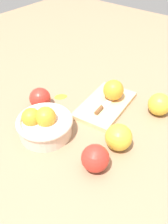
{
  "coord_description": "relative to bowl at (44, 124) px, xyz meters",
  "views": [
    {
      "loc": [
        -0.54,
        -0.39,
        0.58
      ],
      "look_at": [
        -0.03,
        0.02,
        0.04
      ],
      "focal_mm": 39.62,
      "sensor_mm": 36.0,
      "label": 1
    }
  ],
  "objects": [
    {
      "name": "apple_front_right",
      "position": [
        0.33,
        -0.24,
        -0.0
      ],
      "size": [
        0.08,
        0.08,
        0.08
      ],
      "primitive_type": "sphere",
      "color": "gold",
      "rests_on": "ground_plane"
    },
    {
      "name": "knife",
      "position": [
        0.22,
        -0.08,
        -0.02
      ],
      "size": [
        0.16,
        0.04,
        0.01
      ],
      "color": "silver",
      "rests_on": "cutting_board"
    },
    {
      "name": "orange_on_board",
      "position": [
        0.28,
        -0.08,
        0.01
      ],
      "size": [
        0.08,
        0.08,
        0.08
      ],
      "primitive_type": "sphere",
      "color": "orange",
      "rests_on": "cutting_board"
    },
    {
      "name": "apple_front_left",
      "position": [
        -0.01,
        -0.21,
        -0.0
      ],
      "size": [
        0.08,
        0.08,
        0.08
      ],
      "primitive_type": "sphere",
      "color": "red",
      "rests_on": "ground_plane"
    },
    {
      "name": "citrus_peel",
      "position": [
        0.18,
        0.1,
        -0.04
      ],
      "size": [
        0.06,
        0.06,
        0.01
      ],
      "primitive_type": "ellipsoid",
      "rotation": [
        0.0,
        0.0,
        5.68
      ],
      "color": "orange",
      "rests_on": "ground_plane"
    },
    {
      "name": "apple_back_left",
      "position": [
        0.09,
        0.12,
        -0.0
      ],
      "size": [
        0.08,
        0.08,
        0.08
      ],
      "primitive_type": "sphere",
      "color": "red",
      "rests_on": "ground_plane"
    },
    {
      "name": "cutting_board",
      "position": [
        0.24,
        -0.07,
        -0.03
      ],
      "size": [
        0.27,
        0.17,
        0.02
      ],
      "primitive_type": "cube",
      "rotation": [
        0.0,
        0.0,
        0.11
      ],
      "color": "#DBB77F",
      "rests_on": "ground_plane"
    },
    {
      "name": "apple_front_left_2",
      "position": [
        0.1,
        -0.22,
        0.0
      ],
      "size": [
        0.08,
        0.08,
        0.08
      ],
      "primitive_type": "sphere",
      "color": "gold",
      "rests_on": "ground_plane"
    },
    {
      "name": "ground_plane",
      "position": [
        0.16,
        -0.08,
        -0.04
      ],
      "size": [
        2.4,
        2.4,
        0.0
      ],
      "primitive_type": "plane",
      "color": "#997556"
    },
    {
      "name": "bowl",
      "position": [
        0.0,
        0.0,
        0.0
      ],
      "size": [
        0.18,
        0.18,
        0.1
      ],
      "color": "beige",
      "rests_on": "ground_plane"
    }
  ]
}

